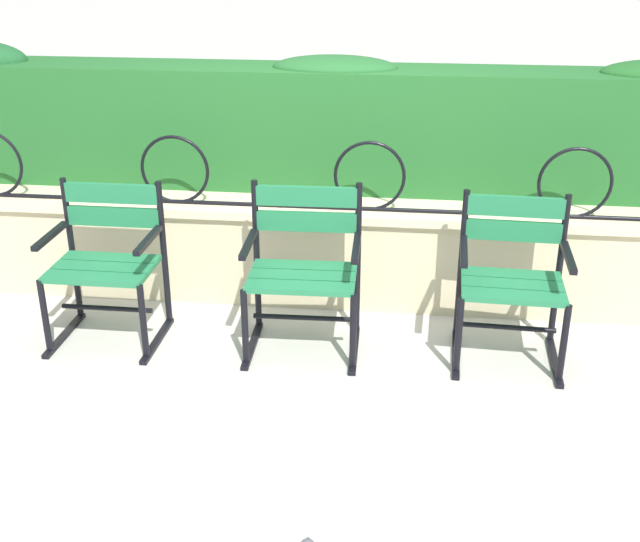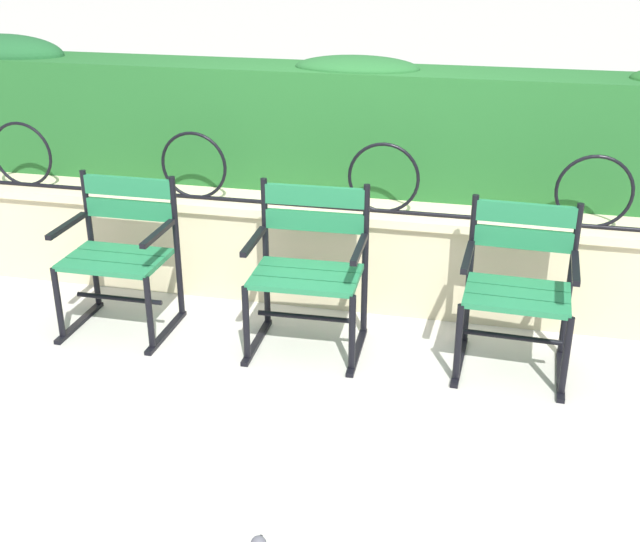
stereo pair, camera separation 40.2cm
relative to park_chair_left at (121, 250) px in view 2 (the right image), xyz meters
The scene contains 7 objects.
ground_plane 1.34m from the park_chair_left, 15.51° to the right, with size 60.00×60.00×0.00m, color #BCB7AD.
stone_wall 1.37m from the park_chair_left, 26.99° to the left, with size 8.14×0.41×0.62m.
iron_arch_fence 1.10m from the park_chair_left, 31.15° to the left, with size 7.58×0.02×0.42m.
hedge_row 1.66m from the park_chair_left, 41.40° to the left, with size 7.98×0.48×0.88m.
park_chair_left is the anchor object (origin of this frame).
park_chair_centre 1.10m from the park_chair_left, ahead, with size 0.62×0.54×0.90m.
park_chair_right 2.21m from the park_chair_left, ahead, with size 0.59×0.54×0.87m.
Camera 2 is at (0.82, -3.48, 2.16)m, focal length 44.45 mm.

